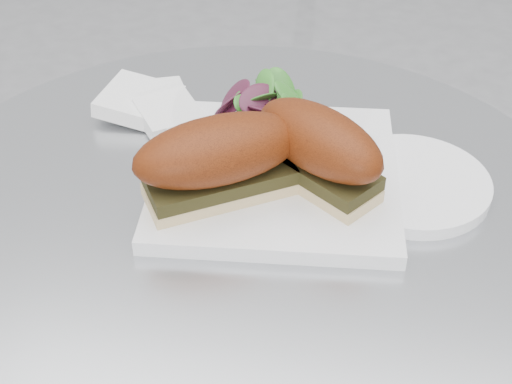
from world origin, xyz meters
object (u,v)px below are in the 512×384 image
at_px(plate, 276,174).
at_px(sandwich_right, 319,148).
at_px(sandwich_left, 219,158).
at_px(saucer, 412,183).

distance_m(plate, sandwich_right, 0.07).
distance_m(sandwich_left, sandwich_right, 0.09).
relative_size(sandwich_left, sandwich_right, 1.14).
bearing_deg(plate, sandwich_right, -22.66).
relative_size(sandwich_right, saucer, 1.00).
xyz_separation_m(plate, saucer, (0.13, 0.01, -0.00)).
bearing_deg(saucer, sandwich_right, -162.51).
bearing_deg(saucer, sandwich_left, -161.14).
xyz_separation_m(plate, sandwich_left, (-0.05, -0.05, 0.05)).
bearing_deg(sandwich_left, plate, 15.70).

